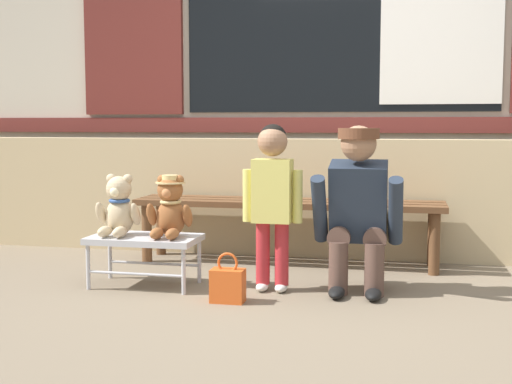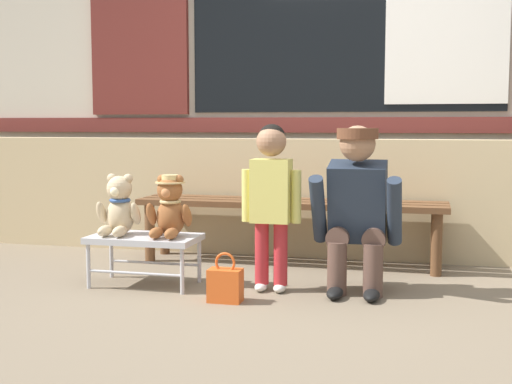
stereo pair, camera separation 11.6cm
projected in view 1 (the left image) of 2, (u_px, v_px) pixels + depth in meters
The scene contains 10 objects.
ground_plane at pixel (302, 306), 3.61m from camera, with size 60.00×60.00×0.00m, color #756651.
brick_low_wall at pixel (332, 198), 4.96m from camera, with size 6.70×0.25×0.85m, color tan.
shop_facade at pixel (341, 4), 5.31m from camera, with size 6.83×0.26×3.78m.
wooden_bench_long at pixel (288, 210), 4.66m from camera, with size 2.10×0.40×0.44m.
small_display_bench at pixel (144, 242), 4.03m from camera, with size 0.64×0.36×0.30m.
teddy_bear_plain at pixel (119, 208), 4.04m from camera, with size 0.28×0.26×0.36m.
teddy_bear_with_hat at pixel (170, 208), 3.98m from camera, with size 0.28×0.27×0.36m.
child_standing at pixel (272, 189), 3.88m from camera, with size 0.35×0.18×0.96m.
adult_crouching at pixel (360, 209), 3.87m from camera, with size 0.50×0.49×0.95m.
handbag_on_ground at pixel (228, 285), 3.68m from camera, with size 0.18×0.11×0.27m.
Camera 1 is at (0.52, -3.51, 0.96)m, focal length 47.96 mm.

